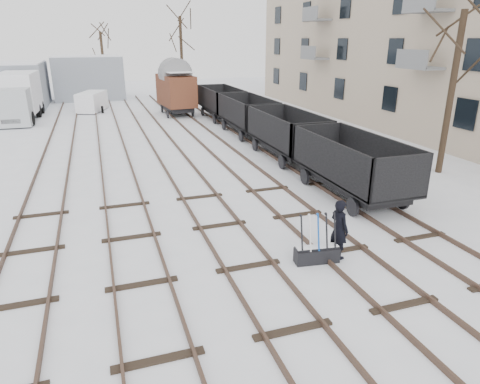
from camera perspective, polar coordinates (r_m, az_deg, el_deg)
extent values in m
plane|color=white|center=(12.46, 1.10, -9.98)|extent=(120.00, 120.00, 0.00)
cube|color=black|center=(25.12, -24.97, 3.85)|extent=(0.07, 52.00, 0.15)
cube|color=black|center=(24.99, -21.72, 4.22)|extent=(0.07, 52.00, 0.15)
cube|color=black|center=(13.84, -26.44, -8.89)|extent=(1.90, 0.20, 0.08)
cube|color=black|center=(24.93, -18.14, 4.62)|extent=(0.07, 52.00, 0.15)
cube|color=black|center=(24.97, -14.85, 4.97)|extent=(0.07, 52.00, 0.15)
cube|color=black|center=(13.66, -13.87, -7.64)|extent=(1.90, 0.20, 0.08)
cube|color=black|center=(25.11, -11.29, 5.33)|extent=(0.07, 52.00, 0.15)
cube|color=black|center=(25.32, -8.06, 5.64)|extent=(0.07, 52.00, 0.15)
cube|color=black|center=(14.13, -1.63, -6.07)|extent=(1.90, 0.20, 0.08)
cube|color=black|center=(25.63, -4.61, 5.95)|extent=(0.07, 52.00, 0.15)
cube|color=black|center=(26.00, -1.53, 6.20)|extent=(0.07, 52.00, 0.15)
cube|color=black|center=(15.18, 9.29, -4.42)|extent=(1.90, 0.20, 0.08)
cube|color=black|center=(26.49, 1.73, 6.46)|extent=(0.07, 52.00, 0.15)
cube|color=black|center=(27.01, 4.61, 6.66)|extent=(0.07, 52.00, 0.15)
cube|color=black|center=(16.72, 18.47, -2.91)|extent=(1.90, 0.20, 0.08)
cube|color=#B9A68E|center=(33.87, 27.76, 20.78)|extent=(10.00, 45.00, 16.00)
cube|color=gray|center=(50.33, -19.47, 14.18)|extent=(7.00, 6.00, 4.40)
cube|color=white|center=(50.20, -19.77, 16.73)|extent=(6.86, 5.88, 0.10)
cube|color=black|center=(12.82, 10.18, -8.28)|extent=(1.34, 0.58, 0.44)
cube|color=black|center=(12.71, 10.24, -7.33)|extent=(1.33, 0.46, 0.06)
cube|color=white|center=(12.69, 10.25, -7.17)|extent=(1.27, 0.41, 0.03)
cylinder|color=black|center=(12.33, 8.20, -5.56)|extent=(0.09, 0.32, 1.08)
cylinder|color=silver|center=(12.41, 9.30, -5.44)|extent=(0.09, 0.32, 1.08)
cylinder|color=#0C419C|center=(12.49, 10.38, -5.33)|extent=(0.09, 0.32, 1.08)
cylinder|color=black|center=(12.58, 11.44, -5.21)|extent=(0.09, 0.32, 1.08)
cylinder|color=black|center=(12.68, 12.49, -5.10)|extent=(0.09, 0.32, 1.08)
imported|color=black|center=(12.95, 13.09, -4.81)|extent=(0.57, 0.74, 1.82)
cube|color=black|center=(18.23, 14.53, 1.48)|extent=(1.93, 5.32, 0.40)
cube|color=black|center=(18.17, 14.58, 2.09)|extent=(2.42, 6.05, 0.12)
cube|color=black|center=(17.35, 11.57, 4.28)|extent=(0.10, 6.05, 1.61)
cube|color=black|center=(18.60, 17.81, 4.76)|extent=(0.10, 6.05, 1.61)
cube|color=white|center=(18.14, 14.61, 2.39)|extent=(2.18, 5.80, 0.06)
cylinder|color=black|center=(16.23, 14.77, -1.95)|extent=(0.12, 0.71, 0.71)
cylinder|color=black|center=(20.44, 14.19, 2.60)|extent=(0.12, 0.71, 0.71)
cube|color=black|center=(23.62, 6.20, 6.14)|extent=(1.93, 5.32, 0.40)
cube|color=black|center=(23.57, 6.22, 6.62)|extent=(2.42, 6.05, 0.12)
cube|color=black|center=(22.95, 3.63, 8.40)|extent=(0.10, 6.05, 1.61)
cube|color=black|center=(23.91, 8.85, 8.66)|extent=(0.10, 6.05, 1.61)
cube|color=white|center=(23.55, 6.23, 6.86)|extent=(2.18, 5.80, 0.06)
cylinder|color=black|center=(21.55, 5.61, 4.00)|extent=(0.12, 0.71, 0.71)
cylinder|color=black|center=(25.85, 6.65, 6.63)|extent=(0.12, 0.71, 0.71)
cube|color=black|center=(29.42, 0.99, 8.97)|extent=(1.93, 5.32, 0.40)
cube|color=black|center=(29.38, 1.00, 9.35)|extent=(2.42, 6.05, 0.12)
cube|color=black|center=(28.89, -1.20, 10.79)|extent=(0.10, 6.05, 1.61)
cube|color=black|center=(29.65, 3.16, 11.00)|extent=(0.10, 6.05, 1.61)
cube|color=white|center=(29.37, 1.00, 9.54)|extent=(2.18, 5.80, 0.06)
cylinder|color=black|center=(27.33, 0.14, 7.48)|extent=(0.12, 0.71, 0.71)
cylinder|color=black|center=(31.63, 1.72, 9.17)|extent=(0.12, 0.71, 0.71)
cube|color=black|center=(35.43, -2.52, 10.80)|extent=(1.93, 5.32, 0.40)
cube|color=black|center=(35.40, -2.52, 11.13)|extent=(2.42, 6.05, 0.12)
cube|color=black|center=(34.98, -4.41, 12.32)|extent=(0.10, 6.05, 1.61)
cube|color=black|center=(35.62, -0.71, 12.51)|extent=(0.10, 6.05, 1.61)
cube|color=white|center=(35.38, -2.53, 11.29)|extent=(2.18, 5.80, 0.06)
cylinder|color=black|center=(33.35, -3.43, 9.70)|extent=(0.12, 0.71, 0.71)
cylinder|color=black|center=(37.62, -1.70, 10.88)|extent=(0.12, 0.71, 0.71)
cube|color=black|center=(37.72, -8.43, 11.11)|extent=(2.21, 4.35, 0.38)
cube|color=#4C2716|center=(37.53, -8.54, 13.27)|extent=(2.72, 4.96, 2.48)
cube|color=white|center=(37.39, -8.67, 15.66)|extent=(2.47, 4.70, 0.04)
cylinder|color=black|center=(36.10, -9.61, 10.20)|extent=(0.11, 0.67, 0.67)
cylinder|color=black|center=(39.43, -7.30, 11.11)|extent=(0.11, 0.67, 0.67)
cube|color=black|center=(38.89, -27.19, 9.38)|extent=(1.54, 8.09, 0.32)
cube|color=#A2A8AB|center=(35.87, -28.01, 9.92)|extent=(2.61, 2.20, 2.65)
cube|color=white|center=(39.53, -27.39, 11.75)|extent=(2.83, 5.59, 2.97)
cube|color=white|center=(39.41, -27.74, 13.90)|extent=(2.77, 5.49, 0.04)
cylinder|color=black|center=(41.66, -25.07, 10.18)|extent=(0.32, 1.06, 1.06)
cube|color=white|center=(41.14, -19.13, 11.34)|extent=(2.86, 4.22, 1.59)
cube|color=white|center=(41.04, -19.26, 12.45)|extent=(2.79, 4.12, 0.04)
cylinder|color=black|center=(40.01, -20.18, 10.17)|extent=(0.19, 0.62, 0.62)
cylinder|color=black|center=(42.44, -17.97, 10.91)|extent=(0.19, 0.62, 0.62)
cylinder|color=black|center=(22.45, 26.29, 11.44)|extent=(0.30, 0.30, 7.39)
cylinder|color=black|center=(52.26, -17.74, 15.92)|extent=(0.30, 0.30, 6.90)
cylinder|color=black|center=(45.45, -7.77, 17.04)|extent=(0.30, 0.30, 8.25)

